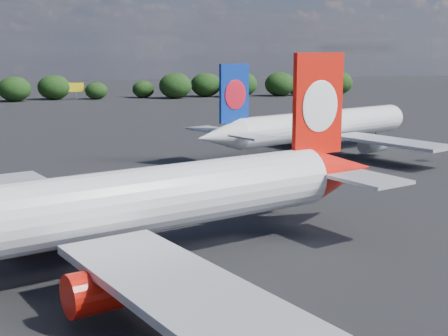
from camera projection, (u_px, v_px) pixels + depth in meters
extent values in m
plane|color=black|center=(27.00, 167.00, 89.31)|extent=(500.00, 500.00, 0.00)
cylinder|color=silver|center=(112.00, 205.00, 47.02)|extent=(38.83, 17.45, 5.16)
cone|color=red|center=(340.00, 171.00, 60.11)|extent=(9.48, 7.53, 5.16)
cube|color=red|center=(318.00, 104.00, 57.15)|extent=(5.55, 2.31, 9.29)
ellipsoid|color=white|center=(320.00, 106.00, 56.94)|extent=(4.17, 1.58, 4.75)
ellipsoid|color=white|center=(316.00, 106.00, 57.44)|extent=(4.17, 1.58, 4.75)
cube|color=#A6A9AE|center=(369.00, 179.00, 54.28)|extent=(6.38, 7.36, 0.31)
cube|color=#A6A9AE|center=(286.00, 160.00, 63.51)|extent=(6.38, 7.36, 0.31)
cube|color=#A6A9AE|center=(178.00, 287.00, 35.29)|extent=(12.97, 21.71, 0.57)
cube|color=#A6A9AE|center=(31.00, 196.00, 57.10)|extent=(12.97, 21.71, 0.57)
cylinder|color=red|center=(107.00, 288.00, 38.60)|extent=(5.78, 4.29, 2.79)
cube|color=#A6A9AE|center=(107.00, 277.00, 38.46)|extent=(2.25, 1.02, 1.24)
cylinder|color=red|center=(27.00, 226.00, 52.02)|extent=(5.78, 4.29, 2.79)
cube|color=#A6A9AE|center=(26.00, 218.00, 51.89)|extent=(2.25, 1.02, 1.24)
cylinder|color=black|center=(157.00, 257.00, 46.33)|extent=(0.37, 0.37, 2.58)
cylinder|color=black|center=(157.00, 269.00, 46.51)|extent=(1.22, 0.80, 1.14)
cylinder|color=black|center=(170.00, 266.00, 47.14)|extent=(1.22, 0.80, 1.14)
cylinder|color=black|center=(121.00, 236.00, 51.36)|extent=(0.37, 0.37, 2.58)
cylinder|color=black|center=(122.00, 248.00, 51.55)|extent=(1.22, 0.80, 1.14)
cylinder|color=black|center=(134.00, 245.00, 52.17)|extent=(1.22, 0.80, 1.14)
cylinder|color=silver|center=(322.00, 125.00, 100.57)|extent=(34.06, 17.93, 4.61)
sphere|color=silver|center=(390.00, 118.00, 111.27)|extent=(6.04, 6.04, 4.61)
cone|color=silver|center=(219.00, 136.00, 87.61)|extent=(8.59, 7.12, 4.61)
cube|color=navy|center=(234.00, 93.00, 88.19)|extent=(4.85, 2.40, 8.30)
ellipsoid|color=red|center=(235.00, 95.00, 88.01)|extent=(3.64, 1.68, 4.24)
ellipsoid|color=red|center=(233.00, 94.00, 88.43)|extent=(3.64, 1.68, 4.24)
cube|color=#A6A9AE|center=(253.00, 137.00, 84.77)|extent=(5.98, 6.71, 0.28)
cube|color=#A6A9AE|center=(208.00, 129.00, 92.57)|extent=(5.98, 6.71, 0.28)
cube|color=#A6A9AE|center=(390.00, 142.00, 92.76)|extent=(12.72, 19.32, 0.51)
cube|color=#A6A9AE|center=(279.00, 126.00, 111.19)|extent=(12.72, 19.32, 0.51)
cylinder|color=#A6A9AE|center=(373.00, 145.00, 97.66)|extent=(5.22, 4.09, 2.49)
cube|color=#A6A9AE|center=(373.00, 141.00, 97.54)|extent=(1.98, 1.05, 1.11)
cylinder|color=#A6A9AE|center=(305.00, 135.00, 109.00)|extent=(5.22, 4.09, 2.49)
cube|color=#A6A9AE|center=(305.00, 131.00, 108.88)|extent=(1.98, 1.05, 1.11)
cylinder|color=black|center=(327.00, 148.00, 97.93)|extent=(0.34, 0.34, 2.31)
cylinder|color=black|center=(327.00, 153.00, 98.09)|extent=(1.10, 0.78, 1.01)
cylinder|color=black|center=(322.00, 154.00, 97.47)|extent=(1.10, 0.78, 1.01)
cylinder|color=black|center=(302.00, 144.00, 102.18)|extent=(0.34, 0.34, 2.31)
cylinder|color=black|center=(301.00, 149.00, 102.35)|extent=(1.10, 0.78, 1.01)
cylinder|color=black|center=(297.00, 150.00, 101.73)|extent=(1.10, 0.78, 1.01)
cylinder|color=black|center=(376.00, 138.00, 109.64)|extent=(0.29, 0.29, 2.31)
cylinder|color=black|center=(375.00, 143.00, 109.81)|extent=(0.89, 0.62, 0.83)
cube|color=yellow|center=(76.00, 87.00, 207.14)|extent=(5.00, 0.30, 3.00)
cylinder|color=gray|center=(76.00, 96.00, 207.66)|extent=(0.30, 0.30, 2.50)
ellipsoid|color=black|center=(14.00, 89.00, 198.77)|extent=(10.38, 8.78, 7.99)
ellipsoid|color=black|center=(54.00, 87.00, 206.30)|extent=(10.61, 8.98, 8.16)
ellipsoid|color=black|center=(96.00, 91.00, 207.81)|extent=(7.47, 6.32, 5.75)
ellipsoid|color=black|center=(143.00, 89.00, 214.26)|extent=(7.60, 6.43, 5.84)
ellipsoid|color=black|center=(175.00, 86.00, 211.07)|extent=(11.25, 9.52, 8.66)
ellipsoid|color=black|center=(206.00, 85.00, 218.70)|extent=(10.88, 9.21, 8.37)
ellipsoid|color=black|center=(241.00, 84.00, 216.76)|extent=(11.60, 9.81, 8.92)
ellipsoid|color=black|center=(280.00, 84.00, 221.48)|extent=(11.02, 9.33, 8.48)
ellipsoid|color=black|center=(297.00, 87.00, 225.48)|extent=(7.65, 6.47, 5.88)
ellipsoid|color=black|center=(338.00, 83.00, 229.76)|extent=(11.06, 9.36, 8.51)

